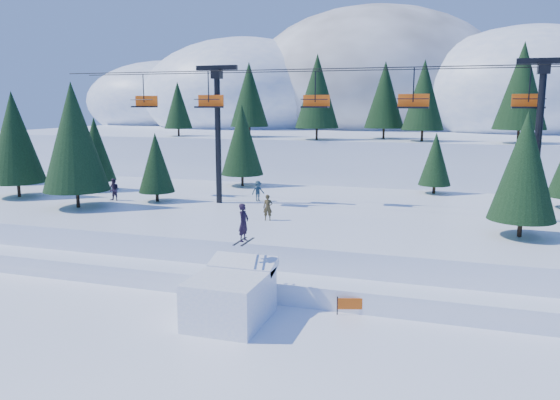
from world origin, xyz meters
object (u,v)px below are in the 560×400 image
(chairlift, at_px, (363,114))
(banner_far, at_px, (532,317))
(banner_near, at_px, (367,304))
(jump_kicker, at_px, (231,295))

(chairlift, distance_m, banner_far, 18.02)
(banner_near, distance_m, banner_far, 7.38)
(jump_kicker, distance_m, banner_far, 13.69)
(jump_kicker, xyz_separation_m, banner_far, (13.28, 3.27, -0.69))
(chairlift, bearing_deg, jump_kicker, -102.51)
(jump_kicker, bearing_deg, banner_near, 23.66)
(banner_near, xyz_separation_m, banner_far, (7.35, 0.68, 0.00))
(jump_kicker, bearing_deg, chairlift, 77.49)
(chairlift, height_order, banner_near, chairlift)
(banner_near, bearing_deg, chairlift, 100.81)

